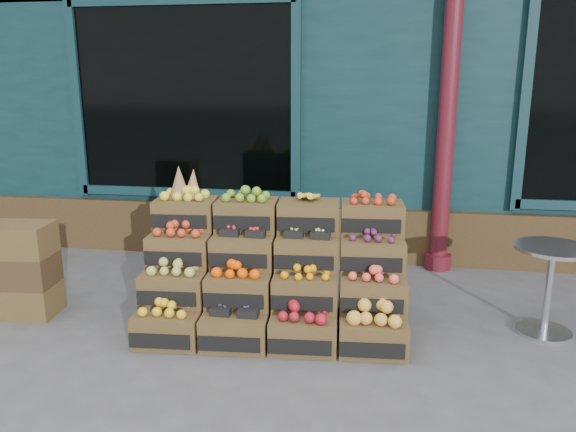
# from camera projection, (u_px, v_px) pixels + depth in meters

# --- Properties ---
(ground) EXTENTS (60.00, 60.00, 0.00)m
(ground) POSITION_uv_depth(u_px,v_px,m) (299.00, 348.00, 4.24)
(ground) COLOR #4B4B4E
(ground) RESTS_ON ground
(shop_facade) EXTENTS (12.00, 6.24, 4.80)m
(shop_facade) POSITION_uv_depth(u_px,v_px,m) (348.00, 50.00, 8.56)
(shop_facade) COLOR #0D282C
(shop_facade) RESTS_ON ground
(crate_display) EXTENTS (2.12, 1.14, 1.29)m
(crate_display) POSITION_uv_depth(u_px,v_px,m) (274.00, 278.00, 4.57)
(crate_display) COLOR #4E3A1E
(crate_display) RESTS_ON ground
(spare_crates) EXTENTS (0.57, 0.42, 0.81)m
(spare_crates) POSITION_uv_depth(u_px,v_px,m) (22.00, 270.00, 4.76)
(spare_crates) COLOR #4E3A1E
(spare_crates) RESTS_ON ground
(bistro_table) EXTENTS (0.58, 0.58, 0.73)m
(bistro_table) POSITION_uv_depth(u_px,v_px,m) (550.00, 280.00, 4.38)
(bistro_table) COLOR silver
(bistro_table) RESTS_ON ground
(shopkeeper) EXTENTS (0.69, 0.48, 1.82)m
(shopkeeper) POSITION_uv_depth(u_px,v_px,m) (194.00, 168.00, 6.90)
(shopkeeper) COLOR #14471B
(shopkeeper) RESTS_ON ground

